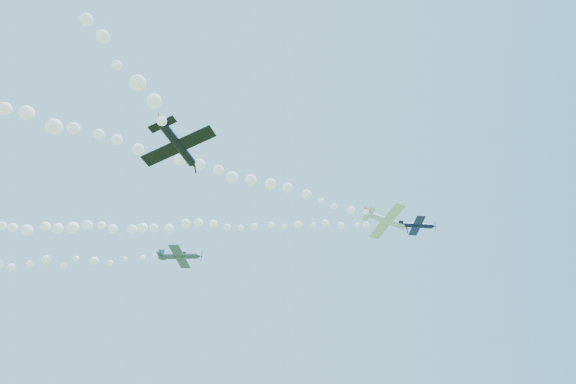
{
  "coord_description": "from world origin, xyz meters",
  "views": [
    {
      "loc": [
        2.21,
        -52.6,
        2.0
      ],
      "look_at": [
        2.36,
        -4.06,
        45.66
      ],
      "focal_mm": 30.0,
      "sensor_mm": 36.0,
      "label": 1
    }
  ],
  "objects_px": {
    "plane_white": "(387,221)",
    "plane_grey": "(180,256)",
    "plane_navy": "(416,225)",
    "plane_black": "(178,145)"
  },
  "relations": [
    {
      "from": "plane_black",
      "to": "plane_navy",
      "type": "bearing_deg",
      "value": -29.15
    },
    {
      "from": "plane_grey",
      "to": "plane_white",
      "type": "bearing_deg",
      "value": 3.39
    },
    {
      "from": "plane_white",
      "to": "plane_grey",
      "type": "distance_m",
      "value": 31.49
    },
    {
      "from": "plane_white",
      "to": "plane_black",
      "type": "xyz_separation_m",
      "value": [
        -25.84,
        -26.12,
        -11.54
      ]
    },
    {
      "from": "plane_white",
      "to": "plane_grey",
      "type": "xyz_separation_m",
      "value": [
        -30.84,
        0.42,
        -6.33
      ]
    },
    {
      "from": "plane_white",
      "to": "plane_navy",
      "type": "xyz_separation_m",
      "value": [
        4.78,
        1.02,
        -0.1
      ]
    },
    {
      "from": "plane_white",
      "to": "plane_black",
      "type": "height_order",
      "value": "plane_white"
    },
    {
      "from": "plane_navy",
      "to": "plane_black",
      "type": "xyz_separation_m",
      "value": [
        -30.63,
        -27.14,
        -11.44
      ]
    },
    {
      "from": "plane_navy",
      "to": "plane_black",
      "type": "bearing_deg",
      "value": -138.35
    },
    {
      "from": "plane_grey",
      "to": "plane_black",
      "type": "xyz_separation_m",
      "value": [
        5.0,
        -26.54,
        -5.21
      ]
    }
  ]
}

